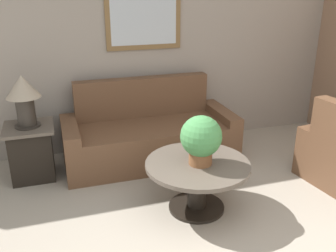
{
  "coord_description": "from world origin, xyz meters",
  "views": [
    {
      "loc": [
        -1.18,
        -1.61,
        2.07
      ],
      "look_at": [
        -0.03,
        1.98,
        0.62
      ],
      "focal_mm": 40.0,
      "sensor_mm": 36.0,
      "label": 1
    }
  ],
  "objects_px": {
    "couch_main": "(149,136)",
    "coffee_table": "(197,176)",
    "side_table": "(32,151)",
    "table_lamp": "(23,94)",
    "potted_plant_on_table": "(201,138)"
  },
  "relations": [
    {
      "from": "couch_main",
      "to": "coffee_table",
      "type": "relative_size",
      "value": 2.08
    },
    {
      "from": "side_table",
      "to": "table_lamp",
      "type": "xyz_separation_m",
      "value": [
        0.0,
        -0.0,
        0.66
      ]
    },
    {
      "from": "side_table",
      "to": "potted_plant_on_table",
      "type": "relative_size",
      "value": 1.31
    },
    {
      "from": "side_table",
      "to": "potted_plant_on_table",
      "type": "distance_m",
      "value": 1.99
    },
    {
      "from": "side_table",
      "to": "couch_main",
      "type": "bearing_deg",
      "value": 2.07
    },
    {
      "from": "side_table",
      "to": "table_lamp",
      "type": "bearing_deg",
      "value": -63.43
    },
    {
      "from": "couch_main",
      "to": "table_lamp",
      "type": "bearing_deg",
      "value": -177.93
    },
    {
      "from": "couch_main",
      "to": "coffee_table",
      "type": "bearing_deg",
      "value": -83.13
    },
    {
      "from": "couch_main",
      "to": "table_lamp",
      "type": "distance_m",
      "value": 1.52
    },
    {
      "from": "side_table",
      "to": "potted_plant_on_table",
      "type": "xyz_separation_m",
      "value": [
        1.53,
        -1.19,
        0.44
      ]
    },
    {
      "from": "table_lamp",
      "to": "potted_plant_on_table",
      "type": "xyz_separation_m",
      "value": [
        1.53,
        -1.19,
        -0.22
      ]
    },
    {
      "from": "couch_main",
      "to": "potted_plant_on_table",
      "type": "bearing_deg",
      "value": -82.63
    },
    {
      "from": "couch_main",
      "to": "coffee_table",
      "type": "height_order",
      "value": "couch_main"
    },
    {
      "from": "coffee_table",
      "to": "side_table",
      "type": "distance_m",
      "value": 1.91
    },
    {
      "from": "couch_main",
      "to": "side_table",
      "type": "xyz_separation_m",
      "value": [
        -1.37,
        -0.05,
        0.0
      ]
    }
  ]
}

